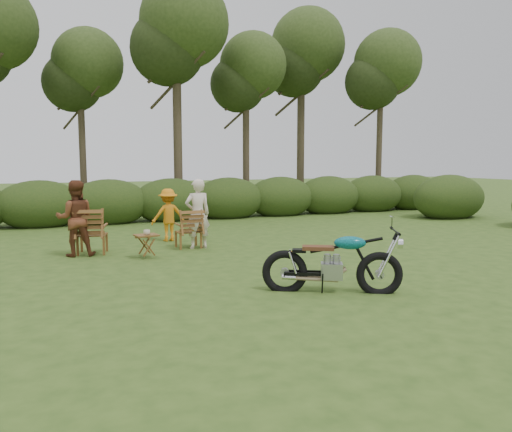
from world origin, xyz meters
name	(u,v)px	position (x,y,z in m)	size (l,w,h in m)	color
ground	(299,280)	(0.00, 0.00, 0.00)	(80.00, 80.00, 0.00)	#2F4918
tree_line	(179,106)	(0.50, 9.74, 3.81)	(22.52, 11.62, 8.14)	#32291B
motorcycle	(331,292)	(0.09, -0.86, 0.00)	(1.98, 0.75, 1.13)	#0DA4B1
lawn_chair_right	(189,248)	(-0.88, 3.70, 0.00)	(0.60, 0.60, 0.87)	brown
lawn_chair_left	(93,254)	(-2.95, 3.79, 0.00)	(0.67, 0.67, 0.97)	brown
side_table	(147,246)	(-1.98, 2.86, 0.24)	(0.47, 0.39, 0.48)	brown
cup	(147,232)	(-1.97, 2.82, 0.53)	(0.13, 0.13, 0.10)	beige
adult_a	(198,248)	(-0.70, 3.55, 0.00)	(0.57, 0.37, 1.56)	beige
adult_b	(77,256)	(-3.28, 3.64, 0.00)	(0.76, 0.60, 1.57)	brown
child	(169,241)	(-1.07, 4.81, 0.00)	(0.83, 0.48, 1.29)	orange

